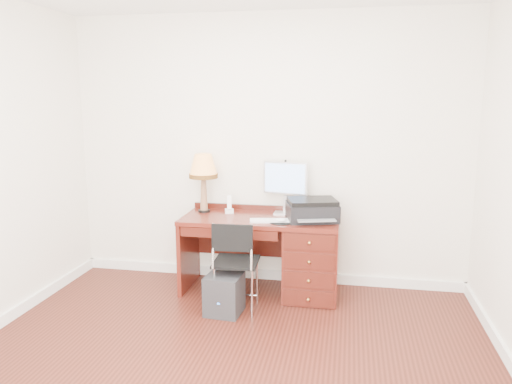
% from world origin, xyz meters
% --- Properties ---
extents(ground, '(4.00, 4.00, 0.00)m').
position_xyz_m(ground, '(0.00, 0.00, 0.00)').
color(ground, '#34120C').
rests_on(ground, ground).
extents(room_shell, '(4.00, 4.00, 4.00)m').
position_xyz_m(room_shell, '(0.00, 0.63, 0.05)').
color(room_shell, white).
rests_on(room_shell, ground).
extents(desk, '(1.50, 0.67, 0.75)m').
position_xyz_m(desk, '(0.32, 1.40, 0.41)').
color(desk, '#5B1B13').
rests_on(desk, ground).
extents(monitor, '(0.44, 0.18, 0.51)m').
position_xyz_m(monitor, '(0.20, 1.62, 1.07)').
color(monitor, silver).
rests_on(monitor, desk).
extents(keyboard, '(0.47, 0.22, 0.02)m').
position_xyz_m(keyboard, '(0.16, 1.26, 0.76)').
color(keyboard, white).
rests_on(keyboard, desk).
extents(mouse_pad, '(0.21, 0.21, 0.04)m').
position_xyz_m(mouse_pad, '(0.23, 1.23, 0.76)').
color(mouse_pad, black).
rests_on(mouse_pad, desk).
extents(printer, '(0.53, 0.46, 0.20)m').
position_xyz_m(printer, '(0.50, 1.38, 0.85)').
color(printer, black).
rests_on(printer, desk).
extents(leg_lamp, '(0.29, 0.29, 0.58)m').
position_xyz_m(leg_lamp, '(-0.60, 1.52, 1.18)').
color(leg_lamp, black).
rests_on(leg_lamp, desk).
extents(phone, '(0.10, 0.10, 0.18)m').
position_xyz_m(phone, '(-0.34, 1.52, 0.80)').
color(phone, white).
rests_on(phone, desk).
extents(pen_cup, '(0.08, 0.08, 0.09)m').
position_xyz_m(pen_cup, '(0.27, 1.49, 0.80)').
color(pen_cup, black).
rests_on(pen_cup, desk).
extents(chair, '(0.41, 0.41, 0.83)m').
position_xyz_m(chair, '(-0.14, 0.90, 0.50)').
color(chair, black).
rests_on(chair, ground).
extents(equipment_box, '(0.33, 0.33, 0.35)m').
position_xyz_m(equipment_box, '(-0.22, 0.84, 0.18)').
color(equipment_box, black).
rests_on(equipment_box, ground).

